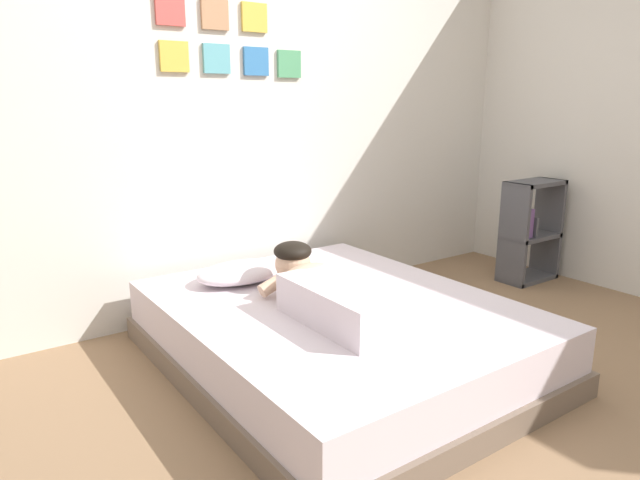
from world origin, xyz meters
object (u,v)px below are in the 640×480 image
at_px(person_lying, 334,290).
at_px(cell_phone, 309,318).
at_px(bed, 337,334).
at_px(coffee_cup, 326,268).
at_px(pillow, 241,272).
at_px(bookshelf, 529,231).

relative_size(person_lying, cell_phone, 6.57).
height_order(bed, coffee_cup, coffee_cup).
bearing_deg(person_lying, bed, 45.29).
distance_m(bed, person_lying, 0.30).
relative_size(bed, person_lying, 2.09).
xyz_separation_m(coffee_cup, cell_phone, (-0.47, -0.51, -0.03)).
relative_size(pillow, person_lying, 0.57).
relative_size(bed, cell_phone, 13.76).
relative_size(bed, pillow, 3.70).
height_order(coffee_cup, bookshelf, bookshelf).
bearing_deg(pillow, cell_phone, -90.04).
bearing_deg(bookshelf, cell_phone, -170.16).
bearing_deg(bookshelf, pillow, 172.77).
bearing_deg(bookshelf, coffee_cup, 176.10).
height_order(cell_phone, bookshelf, bookshelf).
relative_size(person_lying, bookshelf, 1.23).
bearing_deg(coffee_cup, pillow, 160.73).
distance_m(coffee_cup, bookshelf, 1.77).
distance_m(cell_phone, bookshelf, 2.27).
bearing_deg(cell_phone, person_lying, 3.33).
bearing_deg(cell_phone, pillow, 89.96).
bearing_deg(coffee_cup, bookshelf, -3.90).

